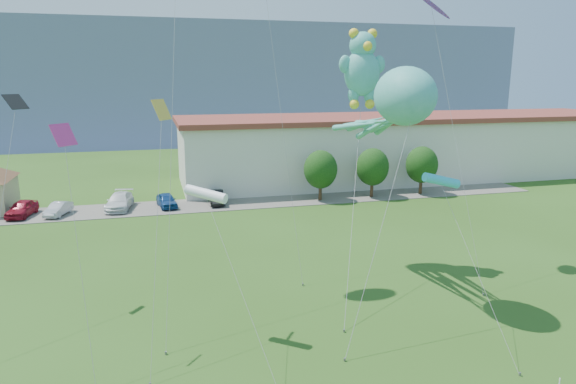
{
  "coord_description": "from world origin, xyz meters",
  "views": [
    {
      "loc": [
        -7.18,
        -17.19,
        12.96
      ],
      "look_at": [
        -0.49,
        8.0,
        7.14
      ],
      "focal_mm": 32.0,
      "sensor_mm": 36.0,
      "label": 1
    }
  ],
  "objects": [
    {
      "name": "parking_strip",
      "position": [
        0.0,
        35.0,
        0.03
      ],
      "size": [
        70.0,
        6.0,
        0.06
      ],
      "primitive_type": "cube",
      "color": "#59544C",
      "rests_on": "ground"
    },
    {
      "name": "hill_ridge",
      "position": [
        0.0,
        120.0,
        12.5
      ],
      "size": [
        160.0,
        50.0,
        25.0
      ],
      "primitive_type": "cube",
      "color": "slate",
      "rests_on": "ground"
    },
    {
      "name": "warehouse",
      "position": [
        26.0,
        44.0,
        4.12
      ],
      "size": [
        61.0,
        15.0,
        8.2
      ],
      "color": "beige",
      "rests_on": "ground"
    },
    {
      "name": "tree_near",
      "position": [
        10.0,
        34.0,
        3.39
      ],
      "size": [
        3.6,
        3.6,
        5.47
      ],
      "color": "#3F2B19",
      "rests_on": "ground"
    },
    {
      "name": "tree_mid",
      "position": [
        16.0,
        34.0,
        3.39
      ],
      "size": [
        3.6,
        3.6,
        5.47
      ],
      "color": "#3F2B19",
      "rests_on": "ground"
    },
    {
      "name": "tree_far",
      "position": [
        22.0,
        34.0,
        3.39
      ],
      "size": [
        3.6,
        3.6,
        5.47
      ],
      "color": "#3F2B19",
      "rests_on": "ground"
    },
    {
      "name": "parked_car_red",
      "position": [
        -19.55,
        34.92,
        0.82
      ],
      "size": [
        2.61,
        4.71,
        1.52
      ],
      "primitive_type": "imported",
      "rotation": [
        0.0,
        0.0,
        -0.19
      ],
      "color": "maroon",
      "rests_on": "parking_strip"
    },
    {
      "name": "parked_car_silver",
      "position": [
        -16.26,
        34.39,
        0.68
      ],
      "size": [
        2.39,
        3.96,
        1.23
      ],
      "primitive_type": "imported",
      "rotation": [
        0.0,
        0.0,
        -0.31
      ],
      "color": "#A9AAB0",
      "rests_on": "parking_strip"
    },
    {
      "name": "parked_car_white",
      "position": [
        -10.72,
        35.46,
        0.84
      ],
      "size": [
        2.96,
        5.66,
        1.56
      ],
      "primitive_type": "imported",
      "rotation": [
        0.0,
        0.0,
        -0.15
      ],
      "color": "silver",
      "rests_on": "parking_strip"
    },
    {
      "name": "parked_car_blue",
      "position": [
        -6.12,
        35.08,
        0.75
      ],
      "size": [
        2.27,
        4.26,
        1.38
      ],
      "primitive_type": "imported",
      "rotation": [
        0.0,
        0.0,
        0.17
      ],
      "color": "navy",
      "rests_on": "parking_strip"
    },
    {
      "name": "parked_car_black",
      "position": [
        -1.06,
        35.11,
        0.75
      ],
      "size": [
        1.6,
        4.23,
        1.38
      ],
      "primitive_type": "imported",
      "rotation": [
        0.0,
        0.0,
        -0.03
      ],
      "color": "black",
      "rests_on": "parking_strip"
    },
    {
      "name": "octopus_kite",
      "position": [
        6.16,
        9.37,
        11.39
      ],
      "size": [
        6.86,
        11.48,
        13.57
      ],
      "color": "teal",
      "rests_on": "ground"
    },
    {
      "name": "teddy_bear_kite",
      "position": [
        6.57,
        15.39,
        13.65
      ],
      "size": [
        6.33,
        10.78,
        16.11
      ],
      "color": "teal",
      "rests_on": "ground"
    },
    {
      "name": "small_kite_yellow",
      "position": [
        -6.8,
        8.53,
        10.09
      ],
      "size": [
        1.9,
        6.54,
        11.84
      ],
      "color": "yellow",
      "rests_on": "ground"
    },
    {
      "name": "small_kite_cyan",
      "position": [
        7.85,
        6.96,
        7.45
      ],
      "size": [
        0.5,
        8.25,
        7.95
      ],
      "color": "#30BED8",
      "rests_on": "ground"
    },
    {
      "name": "small_kite_black",
      "position": [
        -14.51,
        13.51,
        10.23
      ],
      "size": [
        1.69,
        8.71,
        12.09
      ],
      "color": "black",
      "rests_on": "ground"
    },
    {
      "name": "small_kite_pink",
      "position": [
        -10.96,
        7.4,
        9.29
      ],
      "size": [
        1.75,
        5.32,
        10.86
      ],
      "color": "#DC3082",
      "rests_on": "ground"
    },
    {
      "name": "small_kite_purple",
      "position": [
        11.27,
        14.89,
        17.29
      ],
      "size": [
        1.8,
        7.99,
        18.42
      ],
      "color": "#6E33CE",
      "rests_on": "ground"
    },
    {
      "name": "small_kite_white",
      "position": [
        -4.78,
        7.37,
        7.35
      ],
      "size": [
        2.46,
        8.03,
        7.85
      ],
      "color": "white",
      "rests_on": "ground"
    }
  ]
}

